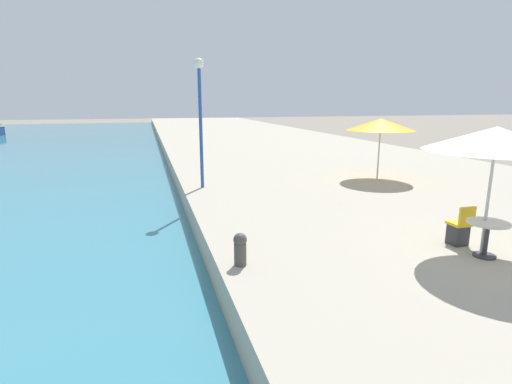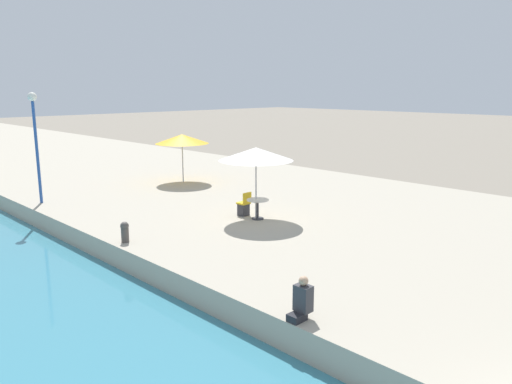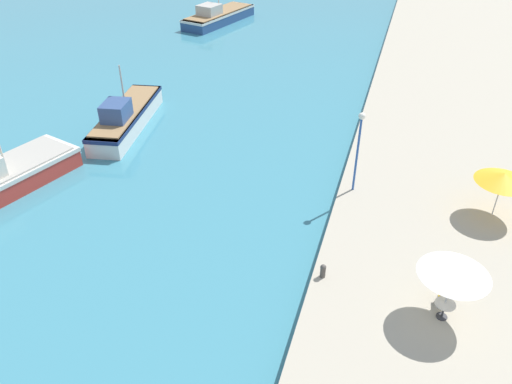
% 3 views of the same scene
% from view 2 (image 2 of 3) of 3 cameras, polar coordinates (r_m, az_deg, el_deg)
% --- Properties ---
extents(quay_promenade, '(16.00, 90.00, 0.74)m').
position_cam_2_polar(quay_promenade, '(40.45, -22.13, 3.71)').
color(quay_promenade, '#B2A893').
rests_on(quay_promenade, ground_plane).
extents(cafe_umbrella_pink, '(2.71, 2.71, 2.64)m').
position_cam_2_polar(cafe_umbrella_pink, '(17.96, -0.00, 4.36)').
color(cafe_umbrella_pink, '#B7B7B7').
rests_on(cafe_umbrella_pink, quay_promenade).
extents(cafe_umbrella_white, '(2.69, 2.69, 2.44)m').
position_cam_2_polar(cafe_umbrella_white, '(25.59, -8.46, 6.02)').
color(cafe_umbrella_white, '#B7B7B7').
rests_on(cafe_umbrella_white, quay_promenade).
extents(cafe_table, '(0.80, 0.80, 0.74)m').
position_cam_2_polar(cafe_table, '(18.23, 0.20, -1.48)').
color(cafe_table, '#333338').
rests_on(cafe_table, quay_promenade).
extents(cafe_chair_left, '(0.41, 0.44, 0.91)m').
position_cam_2_polar(cafe_chair_left, '(18.78, -1.39, -1.74)').
color(cafe_chair_left, '#2D2D33').
rests_on(cafe_chair_left, quay_promenade).
extents(person_at_quay, '(0.51, 0.36, 0.93)m').
position_cam_2_polar(person_at_quay, '(10.62, 5.26, -12.23)').
color(person_at_quay, '#232328').
rests_on(person_at_quay, quay_promenade).
extents(mooring_bollard, '(0.26, 0.26, 0.65)m').
position_cam_2_polar(mooring_bollard, '(16.10, -14.76, -4.36)').
color(mooring_bollard, '#4C4742').
rests_on(mooring_bollard, quay_promenade).
extents(lamppost, '(0.36, 0.36, 4.56)m').
position_cam_2_polar(lamppost, '(22.35, -23.94, 6.62)').
color(lamppost, '#28519E').
rests_on(lamppost, quay_promenade).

